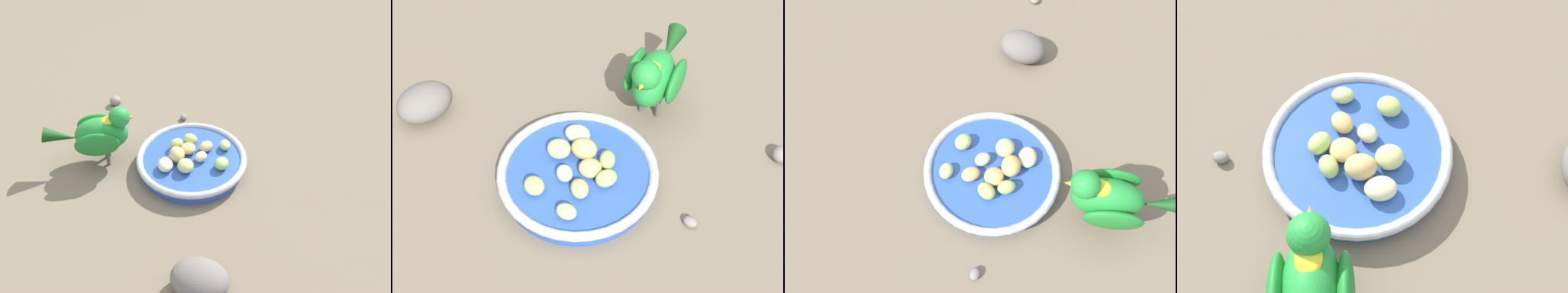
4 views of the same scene
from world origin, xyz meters
The scene contains 16 objects.
ground_plane centered at (0.00, 0.00, 0.00)m, with size 4.00×4.00×0.00m, color #756651.
feeding_bowl centered at (0.02, 0.01, 0.02)m, with size 0.22×0.22×0.03m.
apple_piece_0 centered at (-0.04, 0.01, 0.03)m, with size 0.04×0.03×0.02m, color beige.
apple_piece_1 centered at (0.04, 0.05, 0.04)m, with size 0.03×0.02×0.02m, color #B2CC66.
apple_piece_2 centered at (0.06, 0.01, 0.03)m, with size 0.03×0.02×0.02m, color tan.
apple_piece_3 centered at (0.01, 0.05, 0.04)m, with size 0.03×0.02×0.02m, color #B2CC66.
apple_piece_4 centered at (-0.01, -0.02, 0.04)m, with size 0.03×0.03×0.02m, color #C6D17A.
apple_piece_5 centered at (0.03, -0.01, 0.03)m, with size 0.03×0.02×0.02m, color beige.
apple_piece_6 centered at (0.02, 0.03, 0.03)m, with size 0.03×0.03×0.02m, color tan.
apple_piece_7 centered at (-0.01, 0.02, 0.04)m, with size 0.04×0.03×0.03m, color tan.
apple_piece_8 centered at (0.06, -0.04, 0.03)m, with size 0.03×0.03×0.02m, color #B2CC66.
apple_piece_9 centered at (0.09, 0.00, 0.03)m, with size 0.03×0.02×0.02m, color #C6D17A.
parrot centered at (-0.12, 0.12, 0.07)m, with size 0.17×0.11×0.13m.
rock_large centered at (-0.10, -0.22, 0.03)m, with size 0.09×0.07×0.05m, color slate.
pebble_0 centered at (-0.17, -0.36, 0.01)m, with size 0.02×0.02×0.01m, color gray.
pebble_2 centered at (0.09, 0.16, 0.01)m, with size 0.02×0.01×0.01m, color gray.
Camera 3 is at (0.11, 0.29, 0.62)m, focal length 38.13 mm.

